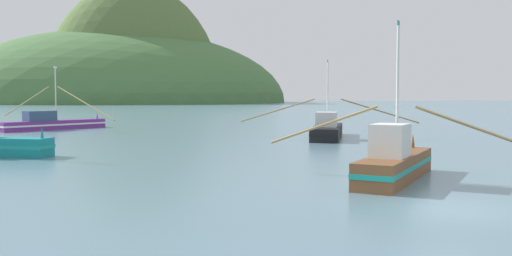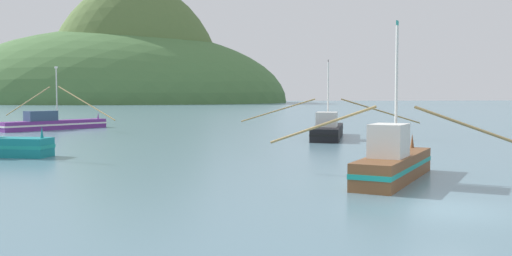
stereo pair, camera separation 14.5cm
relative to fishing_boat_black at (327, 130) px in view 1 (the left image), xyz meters
name	(u,v)px [view 1 (the left image)]	position (x,y,z in m)	size (l,w,h in m)	color
ground_plane	(451,210)	(-5.91, -29.17, -0.71)	(600.00, 600.00, 0.00)	slate
hill_mid_left	(119,103)	(-24.66, 219.24, -0.71)	(154.24, 123.39, 66.23)	#47703D
hill_far_center	(135,103)	(-17.43, 212.17, -0.71)	(80.09, 64.07, 107.28)	#516B38
fishing_boat_black	(327,130)	(0.00, 0.00, 0.00)	(14.13, 10.62, 6.68)	black
fishing_boat_purple	(52,123)	(-24.79, 17.04, -0.01)	(13.24, 15.79, 6.71)	#6B2D84
fishing_boat_brown	(394,162)	(-4.95, -23.07, 0.09)	(9.39, 7.62, 6.92)	brown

